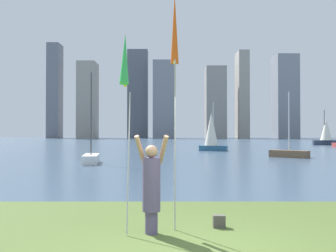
{
  "coord_description": "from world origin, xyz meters",
  "views": [
    {
      "loc": [
        -0.45,
        -5.59,
        1.85
      ],
      "look_at": [
        -0.53,
        14.27,
        2.17
      ],
      "focal_mm": 39.53,
      "sensor_mm": 36.0,
      "label": 1
    }
  ],
  "objects_px": {
    "sailboat_7": "(93,158)",
    "sailboat_4": "(328,132)",
    "bag": "(221,221)",
    "person": "(153,185)",
    "kite_flag_right": "(176,34)",
    "kite_flag_left": "(127,65)",
    "sailboat_1": "(213,133)",
    "sailboat_2": "(291,153)"
  },
  "relations": [
    {
      "from": "sailboat_7",
      "to": "sailboat_4",
      "type": "bearing_deg",
      "value": 48.6
    },
    {
      "from": "sailboat_4",
      "to": "bag",
      "type": "bearing_deg",
      "value": -115.36
    },
    {
      "from": "person",
      "to": "sailboat_7",
      "type": "distance_m",
      "value": 15.52
    },
    {
      "from": "sailboat_7",
      "to": "person",
      "type": "bearing_deg",
      "value": -74.21
    },
    {
      "from": "kite_flag_right",
      "to": "sailboat_4",
      "type": "bearing_deg",
      "value": 63.75
    },
    {
      "from": "kite_flag_right",
      "to": "kite_flag_left",
      "type": "bearing_deg",
      "value": -134.3
    },
    {
      "from": "sailboat_1",
      "to": "sailboat_4",
      "type": "xyz_separation_m",
      "value": [
        17.96,
        15.67,
        0.11
      ]
    },
    {
      "from": "sailboat_2",
      "to": "sailboat_7",
      "type": "height_order",
      "value": "sailboat_7"
    },
    {
      "from": "sailboat_2",
      "to": "sailboat_4",
      "type": "relative_size",
      "value": 0.96
    },
    {
      "from": "bag",
      "to": "sailboat_4",
      "type": "height_order",
      "value": "sailboat_4"
    },
    {
      "from": "person",
      "to": "sailboat_7",
      "type": "bearing_deg",
      "value": 85.86
    },
    {
      "from": "sailboat_1",
      "to": "sailboat_4",
      "type": "distance_m",
      "value": 23.84
    },
    {
      "from": "kite_flag_right",
      "to": "sailboat_2",
      "type": "distance_m",
      "value": 21.85
    },
    {
      "from": "sailboat_2",
      "to": "sailboat_7",
      "type": "relative_size",
      "value": 0.9
    },
    {
      "from": "bag",
      "to": "sailboat_7",
      "type": "distance_m",
      "value": 15.51
    },
    {
      "from": "kite_flag_left",
      "to": "kite_flag_right",
      "type": "bearing_deg",
      "value": 45.7
    },
    {
      "from": "kite_flag_right",
      "to": "sailboat_2",
      "type": "xyz_separation_m",
      "value": [
        8.7,
        19.75,
        -3.45
      ]
    },
    {
      "from": "sailboat_1",
      "to": "sailboat_4",
      "type": "bearing_deg",
      "value": 41.1
    },
    {
      "from": "sailboat_2",
      "to": "kite_flag_left",
      "type": "bearing_deg",
      "value": -114.87
    },
    {
      "from": "sailboat_7",
      "to": "sailboat_1",
      "type": "bearing_deg",
      "value": 59.05
    },
    {
      "from": "kite_flag_right",
      "to": "sailboat_7",
      "type": "relative_size",
      "value": 0.85
    },
    {
      "from": "person",
      "to": "sailboat_4",
      "type": "bearing_deg",
      "value": 43.59
    },
    {
      "from": "sailboat_2",
      "to": "bag",
      "type": "bearing_deg",
      "value": -111.66
    },
    {
      "from": "kite_flag_left",
      "to": "sailboat_1",
      "type": "xyz_separation_m",
      "value": [
        5.04,
        30.12,
        -1.21
      ]
    },
    {
      "from": "person",
      "to": "sailboat_7",
      "type": "height_order",
      "value": "sailboat_7"
    },
    {
      "from": "kite_flag_right",
      "to": "sailboat_1",
      "type": "height_order",
      "value": "sailboat_1"
    },
    {
      "from": "kite_flag_left",
      "to": "sailboat_7",
      "type": "distance_m",
      "value": 16.08
    },
    {
      "from": "person",
      "to": "sailboat_2",
      "type": "bearing_deg",
      "value": 45.7
    },
    {
      "from": "person",
      "to": "bag",
      "type": "distance_m",
      "value": 1.56
    },
    {
      "from": "kite_flag_right",
      "to": "sailboat_4",
      "type": "relative_size",
      "value": 0.91
    },
    {
      "from": "kite_flag_right",
      "to": "sailboat_2",
      "type": "height_order",
      "value": "sailboat_2"
    },
    {
      "from": "sailboat_1",
      "to": "sailboat_7",
      "type": "distance_m",
      "value": 17.23
    },
    {
      "from": "person",
      "to": "kite_flag_right",
      "type": "xyz_separation_m",
      "value": [
        0.43,
        0.41,
        2.88
      ]
    },
    {
      "from": "bag",
      "to": "sailboat_4",
      "type": "bearing_deg",
      "value": 64.64
    },
    {
      "from": "sailboat_2",
      "to": "person",
      "type": "bearing_deg",
      "value": -114.37
    },
    {
      "from": "kite_flag_left",
      "to": "sailboat_2",
      "type": "height_order",
      "value": "sailboat_2"
    },
    {
      "from": "sailboat_1",
      "to": "kite_flag_right",
      "type": "bearing_deg",
      "value": -98.13
    },
    {
      "from": "sailboat_4",
      "to": "sailboat_1",
      "type": "bearing_deg",
      "value": -138.9
    },
    {
      "from": "sailboat_7",
      "to": "sailboat_2",
      "type": "bearing_deg",
      "value": 21.42
    },
    {
      "from": "kite_flag_left",
      "to": "person",
      "type": "bearing_deg",
      "value": 47.69
    },
    {
      "from": "person",
      "to": "kite_flag_right",
      "type": "relative_size",
      "value": 0.39
    },
    {
      "from": "sailboat_4",
      "to": "sailboat_7",
      "type": "height_order",
      "value": "sailboat_7"
    }
  ]
}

